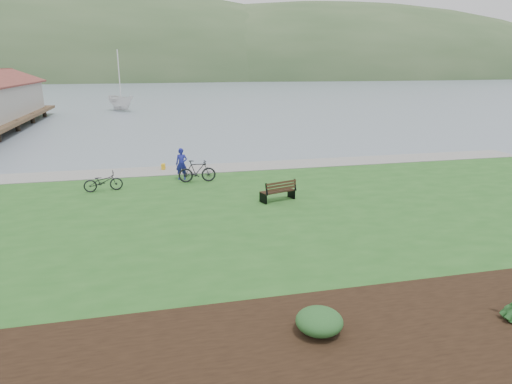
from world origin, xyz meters
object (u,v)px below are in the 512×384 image
at_px(person, 181,161).
at_px(sailboat, 122,111).
at_px(park_bench, 279,190).
at_px(bicycle_a, 103,181).

height_order(person, sailboat, sailboat).
bearing_deg(park_bench, person, 109.80).
height_order(park_bench, bicycle_a, park_bench).
relative_size(park_bench, bicycle_a, 0.93).
bearing_deg(sailboat, bicycle_a, -116.35).
height_order(park_bench, person, person).
relative_size(park_bench, sailboat, 0.06).
relative_size(bicycle_a, sailboat, 0.07).
distance_m(park_bench, bicycle_a, 7.89).
xyz_separation_m(bicycle_a, sailboat, (-0.99, 41.77, -0.84)).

